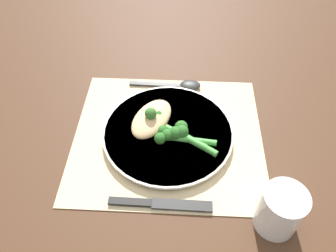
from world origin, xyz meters
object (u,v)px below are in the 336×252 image
at_px(broccoli_stalk_rear, 168,125).
at_px(knife, 159,204).
at_px(plate, 168,133).
at_px(chicken_fillet, 152,119).
at_px(spoon, 182,85).
at_px(broccoli_stalk_right, 183,133).
at_px(water_glass, 280,210).
at_px(broccoli_stalk_front, 170,136).

relative_size(broccoli_stalk_rear, knife, 0.63).
bearing_deg(broccoli_stalk_rear, plate, -139.61).
distance_m(plate, chicken_fillet, 0.04).
bearing_deg(broccoli_stalk_rear, spoon, 20.71).
height_order(broccoli_stalk_rear, broccoli_stalk_right, same).
bearing_deg(broccoli_stalk_right, knife, -161.06).
distance_m(plate, broccoli_stalk_rear, 0.02).
relative_size(plate, spoon, 1.58).
distance_m(knife, water_glass, 0.20).
distance_m(broccoli_stalk_rear, spoon, 0.15).
bearing_deg(plate, broccoli_stalk_rear, -80.82).
bearing_deg(broccoli_stalk_right, water_glass, -101.81).
height_order(broccoli_stalk_front, broccoli_stalk_right, broccoli_stalk_right).
relative_size(chicken_fillet, broccoli_stalk_rear, 1.15).
bearing_deg(broccoli_stalk_right, chicken_fillet, 96.37).
bearing_deg(broccoli_stalk_rear, broccoli_stalk_front, -135.01).
height_order(broccoli_stalk_front, water_glass, water_glass).
xyz_separation_m(broccoli_stalk_rear, spoon, (-0.03, -0.15, -0.02)).
bearing_deg(broccoli_stalk_right, broccoli_stalk_front, 141.15).
xyz_separation_m(plate, chicken_fillet, (0.03, -0.02, 0.02)).
bearing_deg(plate, broccoli_stalk_right, 153.81).
bearing_deg(spoon, plate, -8.37).
bearing_deg(broccoli_stalk_front, plate, 21.38).
bearing_deg(knife, broccoli_stalk_right, 165.55).
distance_m(chicken_fillet, knife, 0.18).
xyz_separation_m(broccoli_stalk_right, knife, (0.04, 0.14, -0.02)).
bearing_deg(broccoli_stalk_front, broccoli_stalk_right, -66.63).
relative_size(broccoli_stalk_front, broccoli_stalk_right, 1.26).
distance_m(plate, spoon, 0.15).
distance_m(broccoli_stalk_right, spoon, 0.17).
distance_m(chicken_fillet, broccoli_stalk_right, 0.07).
height_order(plate, water_glass, water_glass).
relative_size(chicken_fillet, water_glass, 1.51).
height_order(broccoli_stalk_right, knife, broccoli_stalk_right).
xyz_separation_m(broccoli_stalk_right, water_glass, (-0.16, 0.17, 0.01)).
height_order(broccoli_stalk_right, water_glass, water_glass).
xyz_separation_m(knife, spoon, (-0.03, -0.31, 0.00)).
height_order(plate, chicken_fillet, chicken_fillet).
distance_m(broccoli_stalk_rear, broccoli_stalk_front, 0.03).
distance_m(spoon, water_glass, 0.37).
bearing_deg(broccoli_stalk_right, spoon, 35.86).
xyz_separation_m(broccoli_stalk_rear, broccoli_stalk_right, (-0.03, 0.02, 0.00)).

